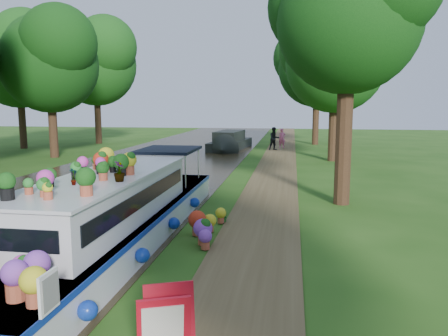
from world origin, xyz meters
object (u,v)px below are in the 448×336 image
Objects in this scene: second_boat at (230,142)px; pedestrian_dark at (274,139)px; sandwich_board at (167,334)px; plant_boat at (109,217)px; pedestrian_pink at (282,138)px.

pedestrian_dark is at bearing 5.24° from second_boat.
sandwich_board is (3.20, -28.10, -0.05)m from second_boat.
plant_boat is 7.81× the size of pedestrian_dark.
plant_boat is 5.16m from sandwich_board.
plant_boat is at bearing 100.16° from sandwich_board.
plant_boat is at bearing -82.46° from second_boat.
second_boat is 4.91× the size of pedestrian_pink.
second_boat is at bearing 75.07° from sandwich_board.
second_boat is 3.45m from pedestrian_dark.
pedestrian_dark reaches higher than sandwich_board.
pedestrian_pink is at bearing 82.17° from plant_boat.
plant_boat is 25.57m from pedestrian_pink.
sandwich_board is 0.63× the size of pedestrian_dark.
sandwich_board is at bearing -77.17° from second_boat.
plant_boat is at bearing -122.63° from pedestrian_dark.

